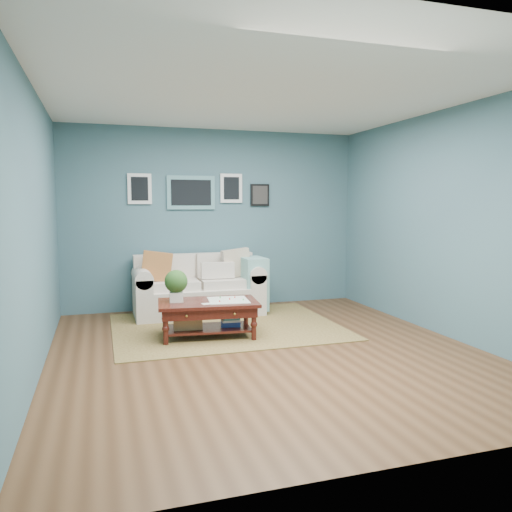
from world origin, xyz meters
name	(u,v)px	position (x,y,z in m)	size (l,w,h in m)	color
room_shell	(265,225)	(-0.01, 0.06, 1.36)	(5.00, 5.02, 2.70)	brown
area_rug	(226,327)	(-0.16, 1.16, 0.01)	(2.84, 2.27, 0.01)	#553B1A
loveseat	(203,287)	(-0.28, 2.02, 0.39)	(1.85, 0.84, 0.95)	beige
coffee_table	(203,308)	(-0.55, 0.76, 0.36)	(1.23, 0.80, 0.81)	black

